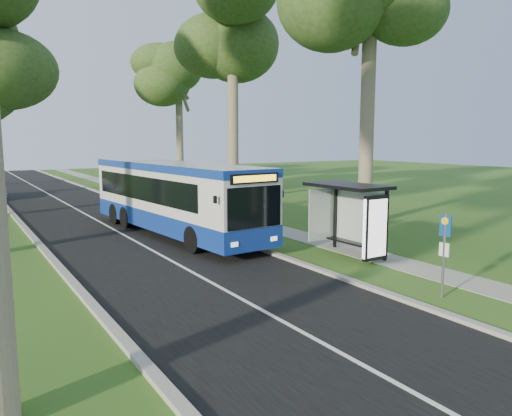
{
  "coord_description": "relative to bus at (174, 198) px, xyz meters",
  "views": [
    {
      "loc": [
        -9.83,
        -11.9,
        4.23
      ],
      "look_at": [
        -0.03,
        3.99,
        1.6
      ],
      "focal_mm": 35.0,
      "sensor_mm": 36.0,
      "label": 1
    }
  ],
  "objects": [
    {
      "name": "litter_bin",
      "position": [
        2.36,
        -3.06,
        -1.17
      ],
      "size": [
        0.53,
        0.53,
        0.93
      ],
      "rotation": [
        0.0,
        0.0,
        -0.3
      ],
      "color": "black",
      "rests_on": "ground"
    },
    {
      "name": "tree_east_d",
      "position": [
        9.52,
        21.63,
        7.77
      ],
      "size": [
        5.2,
        5.2,
        12.67
      ],
      "color": "#7A6B56",
      "rests_on": "ground"
    },
    {
      "name": "kerb_east",
      "position": [
        1.52,
        1.63,
        -1.58
      ],
      "size": [
        0.25,
        100.0,
        0.12
      ],
      "primitive_type": "cube",
      "color": "#9E9B93",
      "rests_on": "ground"
    },
    {
      "name": "tree_east_c",
      "position": [
        8.32,
        9.63,
        10.72
      ],
      "size": [
        5.2,
        5.2,
        16.7
      ],
      "color": "#7A6B56",
      "rests_on": "ground"
    },
    {
      "name": "bus_shelter",
      "position": [
        3.83,
        -7.43,
        0.2
      ],
      "size": [
        1.73,
        3.08,
        2.61
      ],
      "rotation": [
        0.0,
        0.0,
        0.03
      ],
      "color": "black",
      "rests_on": "ground"
    },
    {
      "name": "centre_line",
      "position": [
        -1.98,
        1.63,
        -1.62
      ],
      "size": [
        0.12,
        100.0,
        0.0
      ],
      "primitive_type": "cube",
      "color": "white",
      "rests_on": "road"
    },
    {
      "name": "road",
      "position": [
        -1.98,
        1.63,
        -1.63
      ],
      "size": [
        7.0,
        100.0,
        0.02
      ],
      "primitive_type": "cube",
      "color": "black",
      "rests_on": "ground"
    },
    {
      "name": "bus",
      "position": [
        0.0,
        0.0,
        0.0
      ],
      "size": [
        3.47,
        12.11,
        3.17
      ],
      "rotation": [
        0.0,
        0.0,
        0.08
      ],
      "color": "silver",
      "rests_on": "ground"
    },
    {
      "name": "ground",
      "position": [
        1.52,
        -8.37,
        -1.64
      ],
      "size": [
        120.0,
        120.0,
        0.0
      ],
      "primitive_type": "plane",
      "color": "#2D591C",
      "rests_on": "ground"
    },
    {
      "name": "kerb_west",
      "position": [
        -5.48,
        1.63,
        -1.58
      ],
      "size": [
        0.25,
        100.0,
        0.12
      ],
      "primitive_type": "cube",
      "color": "#9E9B93",
      "rests_on": "ground"
    },
    {
      "name": "footpath",
      "position": [
        4.52,
        1.63,
        -1.63
      ],
      "size": [
        1.5,
        100.0,
        0.02
      ],
      "primitive_type": "cube",
      "color": "gray",
      "rests_on": "ground"
    },
    {
      "name": "bus_stop_sign",
      "position": [
        2.66,
        -11.94,
        -0.22
      ],
      "size": [
        0.11,
        0.32,
        2.26
      ],
      "rotation": [
        0.0,
        0.0,
        0.17
      ],
      "color": "gray",
      "rests_on": "ground"
    }
  ]
}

